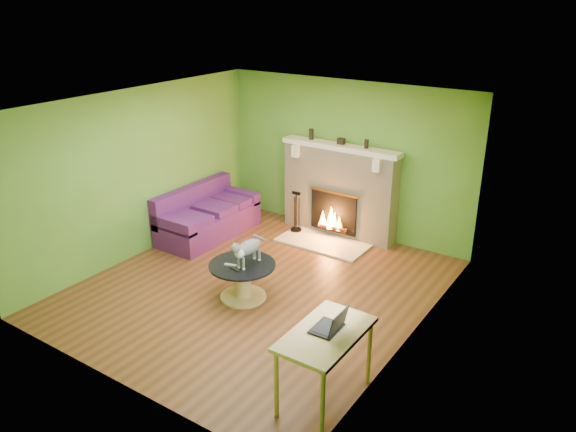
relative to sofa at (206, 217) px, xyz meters
name	(u,v)px	position (x,y,z in m)	size (l,w,h in m)	color
floor	(258,287)	(1.86, -1.03, -0.32)	(5.00, 5.00, 0.00)	#593019
ceiling	(254,104)	(1.86, -1.03, 2.28)	(5.00, 5.00, 0.00)	white
wall_back	(346,158)	(1.86, 1.47, 0.98)	(5.00, 5.00, 0.00)	#55862B
wall_front	(105,275)	(1.86, -3.53, 0.98)	(5.00, 5.00, 0.00)	#55862B
wall_left	(139,173)	(-0.39, -1.03, 0.98)	(5.00, 5.00, 0.00)	#55862B
wall_right	(417,240)	(4.11, -1.03, 0.98)	(5.00, 5.00, 0.00)	#55862B
window_frame	(383,248)	(4.10, -1.93, 1.23)	(1.20, 1.20, 0.00)	silver
window_pane	(383,248)	(4.09, -1.93, 1.23)	(1.06, 1.06, 0.00)	white
fireplace	(339,191)	(1.86, 1.29, 0.45)	(2.10, 0.46, 1.58)	beige
hearth	(323,242)	(1.86, 0.77, -0.31)	(1.50, 0.75, 0.03)	beige
mantel	(340,147)	(1.86, 1.27, 1.22)	(2.10, 0.28, 0.08)	silver
sofa	(206,217)	(0.00, 0.00, 0.00)	(0.87, 1.85, 0.83)	#531B67
coffee_table	(243,278)	(1.85, -1.36, -0.03)	(0.90, 0.90, 0.51)	tan
desk	(326,341)	(3.81, -2.51, 0.38)	(0.62, 1.08, 0.80)	tan
cat	(249,250)	(1.93, -1.31, 0.40)	(0.24, 0.66, 0.41)	#5D5D62
remote_silver	(231,265)	(1.75, -1.48, 0.20)	(0.17, 0.04, 0.02)	gray
remote_black	(235,269)	(1.87, -1.54, 0.20)	(0.16, 0.04, 0.02)	black
laptop	(327,318)	(3.79, -2.46, 0.60)	(0.29, 0.33, 0.25)	black
fire_tools	(296,211)	(1.23, 0.92, 0.07)	(0.19, 0.19, 0.72)	black
mantel_vase_left	(311,134)	(1.28, 1.30, 1.35)	(0.08, 0.08, 0.18)	black
mantel_vase_right	(366,144)	(2.31, 1.30, 1.33)	(0.07, 0.07, 0.14)	black
mantel_box	(341,141)	(1.85, 1.30, 1.31)	(0.12, 0.08, 0.10)	black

